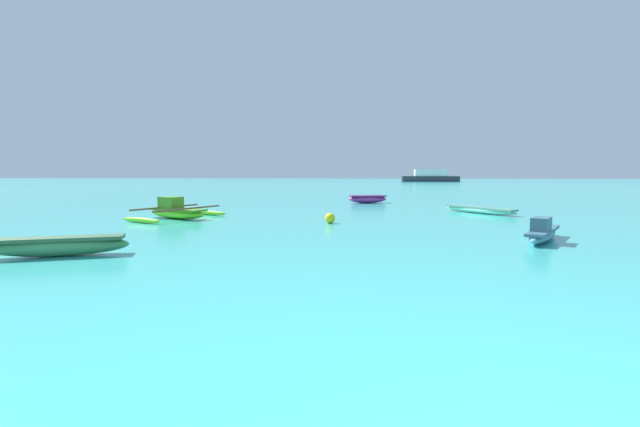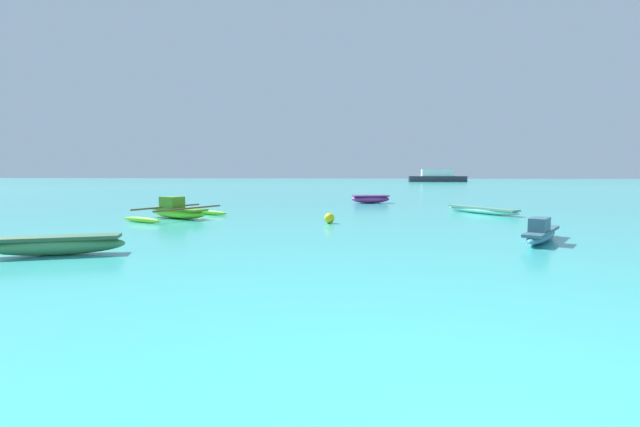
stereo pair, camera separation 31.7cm
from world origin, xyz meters
name	(u,v)px [view 1 (the left image)]	position (x,y,z in m)	size (l,w,h in m)	color
moored_boat_0	(59,245)	(-7.83, 7.39, 0.24)	(2.90, 1.47, 0.43)	#469257
moored_boat_1	(480,210)	(4.46, 18.27, 0.17)	(2.64, 3.49, 0.29)	#85E7C7
moored_boat_2	(176,211)	(-8.38, 15.08, 0.29)	(3.43, 4.12, 0.87)	#79E728
moored_boat_3	(543,232)	(3.84, 10.36, 0.24)	(1.91, 2.63, 0.67)	#5095B3
moored_boat_4	(368,199)	(-0.40, 24.32, 0.26)	(2.43, 1.32, 0.47)	#A33594
mooring_buoy_0	(330,218)	(-2.13, 13.94, 0.19)	(0.38, 0.38, 0.38)	yellow
distant_ferry	(430,177)	(13.53, 81.65, 0.95)	(10.66, 2.35, 2.35)	#2D333D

